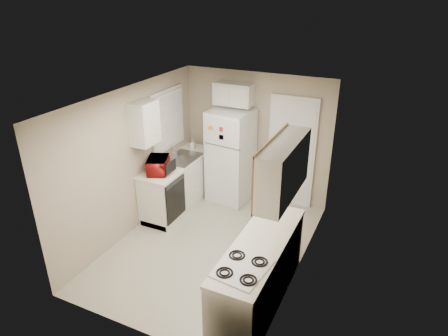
% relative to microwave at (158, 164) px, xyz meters
% --- Properties ---
extents(floor, '(3.80, 3.80, 0.00)m').
position_rel_microwave_xyz_m(floor, '(1.15, -0.36, -1.05)').
color(floor, beige).
rests_on(floor, ground).
extents(ceiling, '(3.80, 3.80, 0.00)m').
position_rel_microwave_xyz_m(ceiling, '(1.15, -0.36, 1.35)').
color(ceiling, white).
rests_on(ceiling, floor).
extents(wall_left, '(3.80, 3.80, 0.00)m').
position_rel_microwave_xyz_m(wall_left, '(-0.25, -0.36, 0.15)').
color(wall_left, tan).
rests_on(wall_left, floor).
extents(wall_right, '(3.80, 3.80, 0.00)m').
position_rel_microwave_xyz_m(wall_right, '(2.55, -0.36, 0.15)').
color(wall_right, tan).
rests_on(wall_right, floor).
extents(wall_back, '(2.80, 2.80, 0.00)m').
position_rel_microwave_xyz_m(wall_back, '(1.15, 1.54, 0.15)').
color(wall_back, tan).
rests_on(wall_back, floor).
extents(wall_front, '(2.80, 2.80, 0.00)m').
position_rel_microwave_xyz_m(wall_front, '(1.15, -2.26, 0.15)').
color(wall_front, tan).
rests_on(wall_front, floor).
extents(left_counter, '(0.60, 1.80, 0.90)m').
position_rel_microwave_xyz_m(left_counter, '(0.05, 0.54, -0.60)').
color(left_counter, silver).
rests_on(left_counter, floor).
extents(dishwasher, '(0.03, 0.58, 0.72)m').
position_rel_microwave_xyz_m(dishwasher, '(0.34, -0.06, -0.56)').
color(dishwasher, black).
rests_on(dishwasher, floor).
extents(sink, '(0.54, 0.74, 0.16)m').
position_rel_microwave_xyz_m(sink, '(0.05, 0.69, -0.19)').
color(sink, gray).
rests_on(sink, left_counter).
extents(microwave, '(0.54, 0.43, 0.31)m').
position_rel_microwave_xyz_m(microwave, '(0.00, 0.00, 0.00)').
color(microwave, '#9D110F').
rests_on(microwave, left_counter).
extents(soap_bottle, '(0.10, 0.10, 0.19)m').
position_rel_microwave_xyz_m(soap_bottle, '(0.00, 1.17, -0.05)').
color(soap_bottle, silver).
rests_on(soap_bottle, left_counter).
extents(window_blinds, '(0.10, 0.98, 1.08)m').
position_rel_microwave_xyz_m(window_blinds, '(-0.21, 0.69, 0.55)').
color(window_blinds, silver).
rests_on(window_blinds, wall_left).
extents(upper_cabinet_left, '(0.30, 0.45, 0.70)m').
position_rel_microwave_xyz_m(upper_cabinet_left, '(-0.10, -0.14, 0.75)').
color(upper_cabinet_left, silver).
rests_on(upper_cabinet_left, wall_left).
extents(refrigerator, '(0.80, 0.78, 1.75)m').
position_rel_microwave_xyz_m(refrigerator, '(0.79, 1.19, -0.17)').
color(refrigerator, white).
rests_on(refrigerator, floor).
extents(cabinet_over_fridge, '(0.70, 0.30, 0.40)m').
position_rel_microwave_xyz_m(cabinet_over_fridge, '(0.75, 1.39, 0.95)').
color(cabinet_over_fridge, silver).
rests_on(cabinet_over_fridge, wall_back).
extents(interior_door, '(0.86, 0.06, 2.08)m').
position_rel_microwave_xyz_m(interior_door, '(1.85, 1.50, -0.03)').
color(interior_door, white).
rests_on(interior_door, floor).
extents(right_counter, '(0.60, 2.00, 0.90)m').
position_rel_microwave_xyz_m(right_counter, '(2.25, -1.16, -0.60)').
color(right_counter, silver).
rests_on(right_counter, floor).
extents(stove, '(0.58, 0.69, 0.77)m').
position_rel_microwave_xyz_m(stove, '(2.24, -1.70, -0.67)').
color(stove, white).
rests_on(stove, floor).
extents(upper_cabinet_right, '(0.30, 1.20, 0.70)m').
position_rel_microwave_xyz_m(upper_cabinet_right, '(2.40, -0.86, 0.75)').
color(upper_cabinet_right, silver).
rests_on(upper_cabinet_right, wall_right).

